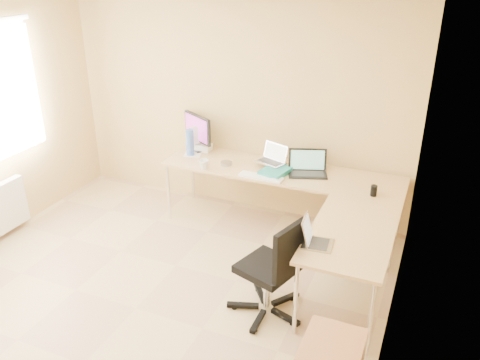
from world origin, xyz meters
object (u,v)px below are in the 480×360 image
at_px(keyboard, 261,177).
at_px(water_bottle, 190,143).
at_px(monitor, 198,132).
at_px(laptop_black, 308,163).
at_px(desk_main, 280,200).
at_px(office_chair, 268,263).
at_px(desk_fan, 198,138).
at_px(laptop_return, 318,235).
at_px(desk_return, 348,267).
at_px(mug, 204,164).
at_px(laptop_center, 271,154).

height_order(keyboard, water_bottle, water_bottle).
xyz_separation_m(monitor, laptop_black, (1.42, -0.20, -0.09)).
distance_m(desk_main, keyboard, 0.49).
height_order(water_bottle, office_chair, water_bottle).
xyz_separation_m(monitor, desk_fan, (0.00, 0.00, -0.08)).
height_order(monitor, keyboard, monitor).
distance_m(laptop_black, laptop_return, 1.40).
bearing_deg(desk_return, mug, 158.43).
bearing_deg(keyboard, laptop_center, 92.03).
relative_size(laptop_center, office_chair, 0.33).
xyz_separation_m(monitor, keyboard, (0.99, -0.48, -0.21)).
distance_m(desk_return, laptop_center, 1.60).
relative_size(desk_return, desk_fan, 4.55).
height_order(monitor, desk_fan, monitor).
xyz_separation_m(desk_fan, office_chair, (1.49, -1.61, -0.37)).
distance_m(laptop_center, desk_fan, 1.01).
bearing_deg(water_bottle, mug, -42.34).
xyz_separation_m(laptop_center, office_chair, (0.50, -1.44, -0.39)).
relative_size(desk_fan, laptop_return, 0.99).
relative_size(laptop_black, laptop_return, 1.41).
relative_size(laptop_center, laptop_return, 1.08).
bearing_deg(keyboard, laptop_black, 35.21).
bearing_deg(laptop_center, laptop_black, 17.10).
bearing_deg(laptop_black, desk_fan, 152.35).
xyz_separation_m(desk_main, mug, (-0.80, -0.30, 0.42)).
bearing_deg(laptop_return, mug, 50.79).
height_order(water_bottle, desk_fan, water_bottle).
distance_m(desk_return, keyboard, 1.38).
height_order(laptop_center, water_bottle, water_bottle).
relative_size(keyboard, mug, 4.22).
distance_m(laptop_center, office_chair, 1.57).
bearing_deg(desk_fan, water_bottle, -113.45).
bearing_deg(office_chair, water_bottle, 154.20).
bearing_deg(water_bottle, desk_return, -25.41).
height_order(desk_main, desk_fan, desk_fan).
relative_size(laptop_black, mug, 3.62).
xyz_separation_m(monitor, laptop_center, (0.99, -0.17, -0.06)).
relative_size(desk_return, keyboard, 2.73).
height_order(laptop_center, mug, laptop_center).
height_order(keyboard, laptop_return, laptop_return).
bearing_deg(laptop_center, desk_fan, -169.09).
bearing_deg(desk_main, water_bottle, -179.90).
distance_m(laptop_black, keyboard, 0.53).
xyz_separation_m(monitor, mug, (0.32, -0.50, -0.17)).
bearing_deg(monitor, water_bottle, -59.58).
height_order(desk_fan, laptop_return, desk_fan).
bearing_deg(desk_return, laptop_center, 137.18).
relative_size(laptop_center, laptop_black, 0.77).
bearing_deg(laptop_return, monitor, 45.17).
xyz_separation_m(laptop_center, desk_fan, (-0.99, 0.17, -0.02)).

